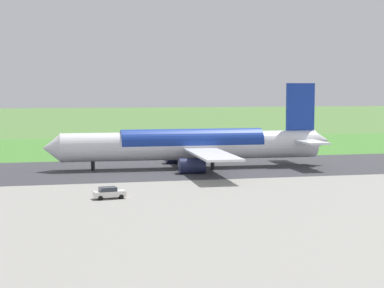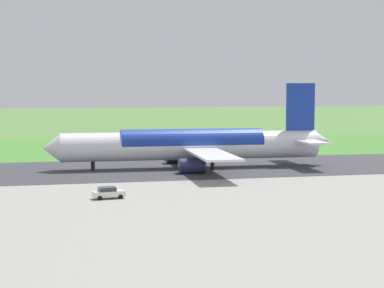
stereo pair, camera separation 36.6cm
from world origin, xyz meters
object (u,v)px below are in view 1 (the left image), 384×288
Objects in this scene: service_car_ops at (109,193)px; traffic_cone_orange at (212,149)px; no_stopping_sign at (226,141)px; airliner_main at (194,145)px.

service_car_ops is 69.53m from traffic_cone_orange.
no_stopping_sign reaches higher than service_car_ops.
no_stopping_sign reaches higher than traffic_cone_orange.
no_stopping_sign is at bearing -137.27° from traffic_cone_orange.
traffic_cone_orange is (-11.98, -33.14, -4.08)m from airliner_main.
service_car_ops is 75.50m from no_stopping_sign.
airliner_main is at bearing -121.80° from service_car_ops.
no_stopping_sign is (-34.93, -66.93, 0.77)m from service_car_ops.
traffic_cone_orange is at bearing -109.87° from airliner_main.
traffic_cone_orange is (-30.25, -62.60, -0.57)m from service_car_ops.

